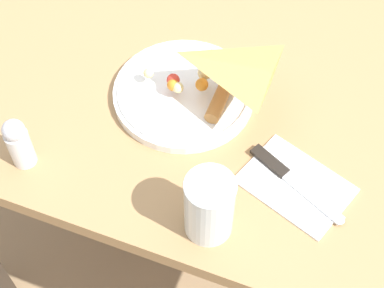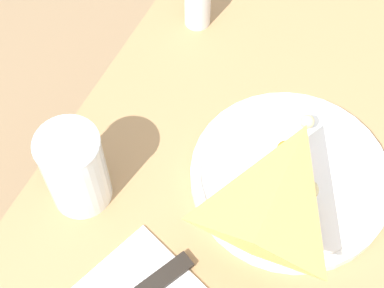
# 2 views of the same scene
# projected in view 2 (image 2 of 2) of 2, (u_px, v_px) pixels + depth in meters

# --- Properties ---
(dining_table) EXTENTS (1.07, 0.75, 0.76)m
(dining_table) POSITION_uv_depth(u_px,v_px,m) (327.00, 276.00, 0.77)
(dining_table) COLOR #A87F51
(dining_table) RESTS_ON ground_plane
(plate_pizza) EXTENTS (0.24, 0.24, 0.05)m
(plate_pizza) POSITION_uv_depth(u_px,v_px,m) (291.00, 174.00, 0.70)
(plate_pizza) COLOR white
(plate_pizza) RESTS_ON dining_table
(milk_glass) EXTENTS (0.07, 0.07, 0.11)m
(milk_glass) POSITION_uv_depth(u_px,v_px,m) (75.00, 170.00, 0.66)
(milk_glass) COLOR white
(milk_glass) RESTS_ON dining_table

